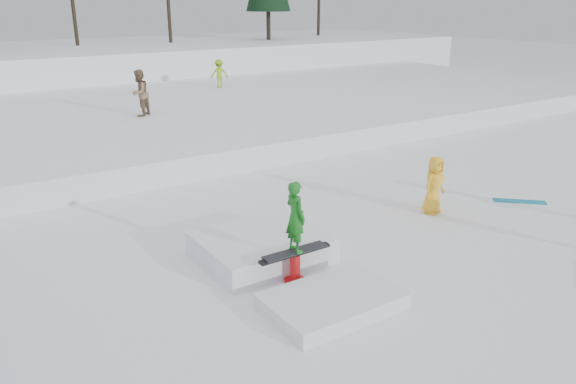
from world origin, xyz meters
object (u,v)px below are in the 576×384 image
walker_ygreen (219,73)px  spectator_yellow (434,185)px  jib_rail_feature (279,258)px  walker_olive (140,93)px

walker_ygreen → spectator_yellow: walker_ygreen is taller
spectator_yellow → walker_ygreen: bearing=69.3°
walker_ygreen → jib_rail_feature: bearing=83.3°
walker_ygreen → jib_rail_feature: size_ratio=0.34×
walker_olive → jib_rail_feature: walker_olive is taller
walker_ygreen → jib_rail_feature: 20.07m
walker_olive → spectator_yellow: size_ratio=1.21×
jib_rail_feature → spectator_yellow: bearing=6.6°
spectator_yellow → jib_rail_feature: bearing=174.9°
walker_olive → spectator_yellow: (3.30, -12.71, -0.96)m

